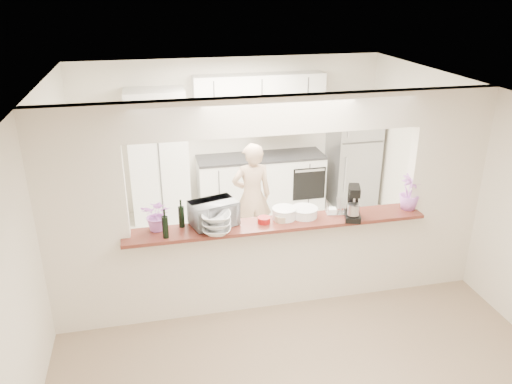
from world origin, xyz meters
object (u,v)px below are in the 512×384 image
object	(u,v)px
stand_mixer	(353,204)
person	(252,197)
refrigerator	(353,155)
toaster_oven	(214,213)

from	to	relation	value
stand_mixer	person	world-z (taller)	person
refrigerator	toaster_oven	size ratio (longest dim) A/B	3.44
stand_mixer	person	distance (m)	1.83
refrigerator	stand_mixer	size ratio (longest dim) A/B	4.26
toaster_oven	stand_mixer	distance (m)	1.57
refrigerator	person	distance (m)	2.38
toaster_oven	refrigerator	bearing A→B (deg)	27.12
refrigerator	person	size ratio (longest dim) A/B	1.09
refrigerator	toaster_oven	world-z (taller)	refrigerator
person	stand_mixer	bearing A→B (deg)	116.34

